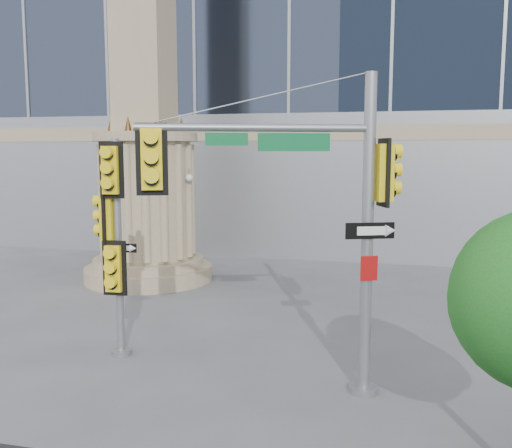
# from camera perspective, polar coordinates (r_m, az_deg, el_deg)

# --- Properties ---
(ground) EXTENTS (120.00, 120.00, 0.00)m
(ground) POSITION_cam_1_polar(r_m,az_deg,el_deg) (10.40, -0.36, -18.19)
(ground) COLOR #545456
(ground) RESTS_ON ground
(monument) EXTENTS (4.40, 4.40, 16.60)m
(monument) POSITION_cam_1_polar(r_m,az_deg,el_deg) (19.94, -11.01, 10.17)
(monument) COLOR #9B8B69
(monument) RESTS_ON ground
(main_signal_pole) EXTENTS (4.32, 2.01, 5.85)m
(main_signal_pole) POSITION_cam_1_polar(r_m,az_deg,el_deg) (10.10, 5.48, 2.43)
(main_signal_pole) COLOR slate
(main_signal_pole) RESTS_ON ground
(secondary_signal_pole) EXTENTS (0.83, 0.61, 4.75)m
(secondary_signal_pole) POSITION_cam_1_polar(r_m,az_deg,el_deg) (12.56, -14.08, -0.64)
(secondary_signal_pole) COLOR slate
(secondary_signal_pole) RESTS_ON ground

